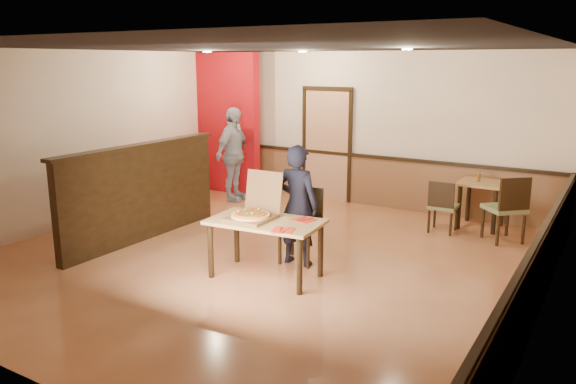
{
  "coord_description": "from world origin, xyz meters",
  "views": [
    {
      "loc": [
        4.06,
        -6.01,
        2.62
      ],
      "look_at": [
        0.42,
        0.0,
        0.98
      ],
      "focal_mm": 35.0,
      "sensor_mm": 36.0,
      "label": 1
    }
  ],
  "objects_px": {
    "side_chair_right": "(508,206)",
    "diner": "(298,205)",
    "side_chair_left": "(443,204)",
    "passerby": "(233,154)",
    "side_table": "(482,192)",
    "diner_chair": "(302,221)",
    "pizza_box": "(253,213)",
    "condiment": "(479,177)",
    "main_table": "(266,229)"
  },
  "relations": [
    {
      "from": "side_chair_right",
      "to": "diner",
      "type": "bearing_deg",
      "value": 4.4
    },
    {
      "from": "passerby",
      "to": "pizza_box",
      "type": "relative_size",
      "value": 2.86
    },
    {
      "from": "side_chair_right",
      "to": "passerby",
      "type": "distance_m",
      "value": 4.99
    },
    {
      "from": "diner",
      "to": "passerby",
      "type": "distance_m",
      "value": 3.67
    },
    {
      "from": "side_chair_right",
      "to": "side_table",
      "type": "bearing_deg",
      "value": -93.19
    },
    {
      "from": "main_table",
      "to": "side_chair_left",
      "type": "height_order",
      "value": "side_chair_left"
    },
    {
      "from": "side_chair_left",
      "to": "passerby",
      "type": "relative_size",
      "value": 0.47
    },
    {
      "from": "diner",
      "to": "passerby",
      "type": "height_order",
      "value": "passerby"
    },
    {
      "from": "side_chair_left",
      "to": "side_table",
      "type": "distance_m",
      "value": 0.77
    },
    {
      "from": "passerby",
      "to": "pizza_box",
      "type": "bearing_deg",
      "value": -144.3
    },
    {
      "from": "main_table",
      "to": "side_chair_left",
      "type": "xyz_separation_m",
      "value": [
        1.33,
        2.97,
        -0.17
      ]
    },
    {
      "from": "side_chair_right",
      "to": "side_table",
      "type": "relative_size",
      "value": 1.34
    },
    {
      "from": "diner_chair",
      "to": "passerby",
      "type": "xyz_separation_m",
      "value": [
        -2.78,
        2.22,
        0.35
      ]
    },
    {
      "from": "diner_chair",
      "to": "condiment",
      "type": "height_order",
      "value": "diner_chair"
    },
    {
      "from": "side_table",
      "to": "diner",
      "type": "height_order",
      "value": "diner"
    },
    {
      "from": "main_table",
      "to": "passerby",
      "type": "distance_m",
      "value": 4.04
    },
    {
      "from": "main_table",
      "to": "side_chair_right",
      "type": "xyz_separation_m",
      "value": [
        2.28,
        2.98,
        -0.07
      ]
    },
    {
      "from": "side_chair_left",
      "to": "side_table",
      "type": "xyz_separation_m",
      "value": [
        0.45,
        0.61,
        0.12
      ]
    },
    {
      "from": "pizza_box",
      "to": "side_chair_left",
      "type": "bearing_deg",
      "value": 62.0
    },
    {
      "from": "diner_chair",
      "to": "main_table",
      "type": "bearing_deg",
      "value": -102.35
    },
    {
      "from": "diner_chair",
      "to": "side_table",
      "type": "bearing_deg",
      "value": 52.33
    },
    {
      "from": "side_table",
      "to": "side_chair_right",
      "type": "bearing_deg",
      "value": -50.37
    },
    {
      "from": "diner_chair",
      "to": "side_table",
      "type": "distance_m",
      "value": 3.29
    },
    {
      "from": "diner",
      "to": "condiment",
      "type": "bearing_deg",
      "value": -119.58
    },
    {
      "from": "main_table",
      "to": "passerby",
      "type": "xyz_separation_m",
      "value": [
        -2.7,
        2.99,
        0.27
      ]
    },
    {
      "from": "condiment",
      "to": "diner_chair",
      "type": "bearing_deg",
      "value": -120.69
    },
    {
      "from": "side_chair_right",
      "to": "diner",
      "type": "xyz_separation_m",
      "value": [
        -2.18,
        -2.36,
        0.24
      ]
    },
    {
      "from": "condiment",
      "to": "side_chair_left",
      "type": "bearing_deg",
      "value": -124.72
    },
    {
      "from": "side_table",
      "to": "pizza_box",
      "type": "xyz_separation_m",
      "value": [
        -1.95,
        -3.59,
        0.22
      ]
    },
    {
      "from": "main_table",
      "to": "diner_chair",
      "type": "height_order",
      "value": "diner_chair"
    },
    {
      "from": "side_chair_left",
      "to": "diner",
      "type": "bearing_deg",
      "value": 60.49
    },
    {
      "from": "pizza_box",
      "to": "condiment",
      "type": "height_order",
      "value": "pizza_box"
    },
    {
      "from": "pizza_box",
      "to": "condiment",
      "type": "relative_size",
      "value": 4.47
    },
    {
      "from": "passerby",
      "to": "diner",
      "type": "bearing_deg",
      "value": -134.74
    },
    {
      "from": "diner_chair",
      "to": "side_chair_left",
      "type": "xyz_separation_m",
      "value": [
        1.25,
        2.2,
        -0.08
      ]
    },
    {
      "from": "side_chair_left",
      "to": "pizza_box",
      "type": "xyz_separation_m",
      "value": [
        -1.5,
        -2.98,
        0.35
      ]
    },
    {
      "from": "passerby",
      "to": "pizza_box",
      "type": "height_order",
      "value": "passerby"
    },
    {
      "from": "diner",
      "to": "diner_chair",
      "type": "bearing_deg",
      "value": -84.58
    },
    {
      "from": "side_chair_left",
      "to": "pizza_box",
      "type": "distance_m",
      "value": 3.36
    },
    {
      "from": "main_table",
      "to": "condiment",
      "type": "distance_m",
      "value": 3.93
    },
    {
      "from": "side_table",
      "to": "condiment",
      "type": "xyz_separation_m",
      "value": [
        -0.06,
        -0.05,
        0.25
      ]
    },
    {
      "from": "side_table",
      "to": "condiment",
      "type": "distance_m",
      "value": 0.26
    },
    {
      "from": "diner_chair",
      "to": "passerby",
      "type": "relative_size",
      "value": 0.55
    },
    {
      "from": "main_table",
      "to": "side_chair_left",
      "type": "relative_size",
      "value": 1.72
    },
    {
      "from": "main_table",
      "to": "diner",
      "type": "distance_m",
      "value": 0.65
    },
    {
      "from": "diner_chair",
      "to": "passerby",
      "type": "height_order",
      "value": "passerby"
    },
    {
      "from": "diner_chair",
      "to": "side_chair_right",
      "type": "height_order",
      "value": "side_chair_right"
    },
    {
      "from": "pizza_box",
      "to": "condiment",
      "type": "xyz_separation_m",
      "value": [
        1.89,
        3.54,
        0.02
      ]
    },
    {
      "from": "main_table",
      "to": "diner",
      "type": "relative_size",
      "value": 0.9
    },
    {
      "from": "diner",
      "to": "condiment",
      "type": "xyz_separation_m",
      "value": [
        1.62,
        2.91,
        0.03
      ]
    }
  ]
}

